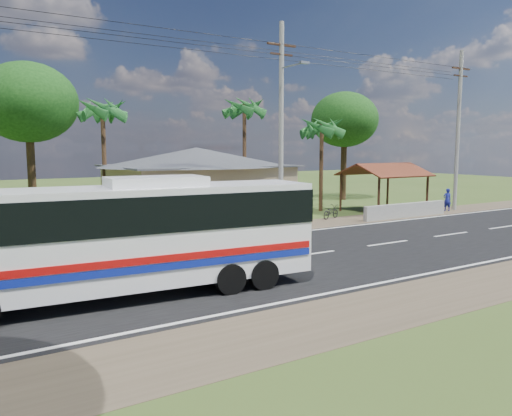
{
  "coord_description": "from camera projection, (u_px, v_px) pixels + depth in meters",
  "views": [
    {
      "loc": [
        -12.52,
        -15.94,
        4.37
      ],
      "look_at": [
        -2.01,
        1.0,
        1.96
      ],
      "focal_mm": 35.0,
      "sensor_mm": 36.0,
      "label": 1
    }
  ],
  "objects": [
    {
      "name": "person",
      "position": [
        447.0,
        200.0,
        34.68
      ],
      "size": [
        0.68,
        0.58,
        1.57
      ],
      "primitive_type": "imported",
      "rotation": [
        0.0,
        0.0,
        2.71
      ],
      "color": "navy",
      "rests_on": "ground"
    },
    {
      "name": "waiting_shed",
      "position": [
        384.0,
        172.0,
        34.17
      ],
      "size": [
        5.2,
        4.48,
        3.35
      ],
      "color": "#3C2316",
      "rests_on": "ground"
    },
    {
      "name": "coach_bus",
      "position": [
        126.0,
        230.0,
        14.42
      ],
      "size": [
        11.52,
        3.32,
        3.53
      ],
      "rotation": [
        0.0,
        0.0,
        -0.08
      ],
      "color": "white",
      "rests_on": "ground"
    },
    {
      "name": "motorcycle",
      "position": [
        331.0,
        212.0,
        30.87
      ],
      "size": [
        1.74,
        1.07,
        0.86
      ],
      "primitive_type": "imported",
      "rotation": [
        0.0,
        0.0,
        1.9
      ],
      "color": "black",
      "rests_on": "ground"
    },
    {
      "name": "concrete_barrier",
      "position": [
        406.0,
        210.0,
        31.47
      ],
      "size": [
        7.0,
        0.3,
        0.9
      ],
      "primitive_type": "cube",
      "color": "#9E9E99",
      "rests_on": "ground"
    },
    {
      "name": "utility_poles",
      "position": [
        276.0,
        122.0,
        26.7
      ],
      "size": [
        32.8,
        2.22,
        11.0
      ],
      "color": "#9E9E99",
      "rests_on": "ground"
    },
    {
      "name": "tree_behind_house",
      "position": [
        28.0,
        103.0,
        30.66
      ],
      "size": [
        6.0,
        6.0,
        9.61
      ],
      "color": "#47301E",
      "rests_on": "ground"
    },
    {
      "name": "tree_behind_shed",
      "position": [
        345.0,
        120.0,
        41.59
      ],
      "size": [
        5.6,
        5.6,
        9.02
      ],
      "color": "#47301E",
      "rests_on": "ground"
    },
    {
      "name": "road",
      "position": [
        310.0,
        254.0,
        20.52
      ],
      "size": [
        120.0,
        16.0,
        0.03
      ],
      "color": "black",
      "rests_on": "ground"
    },
    {
      "name": "house",
      "position": [
        197.0,
        175.0,
        31.69
      ],
      "size": [
        12.4,
        10.0,
        5.0
      ],
      "color": "tan",
      "rests_on": "ground"
    },
    {
      "name": "ground",
      "position": [
        310.0,
        255.0,
        20.52
      ],
      "size": [
        120.0,
        120.0,
        0.0
      ],
      "primitive_type": "plane",
      "color": "#354D1B",
      "rests_on": "ground"
    },
    {
      "name": "palm_near",
      "position": [
        322.0,
        128.0,
        34.09
      ],
      "size": [
        2.8,
        2.8,
        6.7
      ],
      "color": "#47301E",
      "rests_on": "ground"
    },
    {
      "name": "palm_mid",
      "position": [
        244.0,
        109.0,
        35.88
      ],
      "size": [
        2.8,
        2.8,
        8.2
      ],
      "color": "#47301E",
      "rests_on": "ground"
    },
    {
      "name": "palm_far",
      "position": [
        102.0,
        111.0,
        31.12
      ],
      "size": [
        2.8,
        2.8,
        7.7
      ],
      "color": "#47301E",
      "rests_on": "ground"
    }
  ]
}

